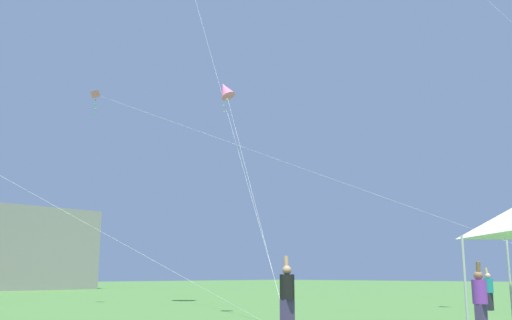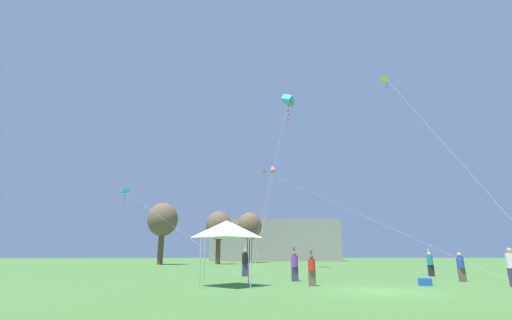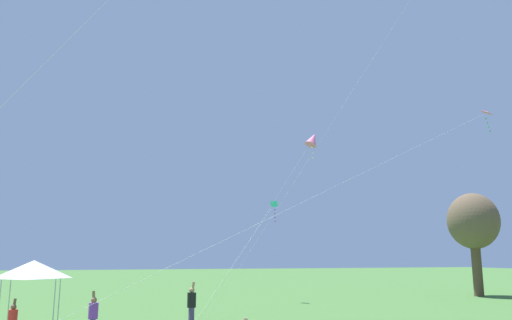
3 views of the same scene
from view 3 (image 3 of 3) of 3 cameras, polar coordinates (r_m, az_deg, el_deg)
tree_far_centre at (r=47.71m, az=23.58°, el=-6.55°), size 4.35×4.35×8.79m
festival_tent at (r=26.96m, az=-24.08°, el=-11.34°), size 2.57×2.57×3.17m
person_purple_shirt at (r=22.92m, az=-18.13°, el=-16.51°), size 0.40×0.40×1.93m
person_black_shirt at (r=25.94m, az=-7.37°, el=-16.02°), size 0.43×0.43×2.12m
kite_pink_delta_0 at (r=30.41m, az=24.11°, el=4.45°), size 10.21×25.60×11.61m
kite_cyan_delta_2 at (r=38.78m, az=2.06°, el=-5.26°), size 11.44×8.24×7.68m
kite_pink_diamond_4 at (r=25.40m, az=6.48°, el=2.31°), size 2.90×5.87×9.63m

